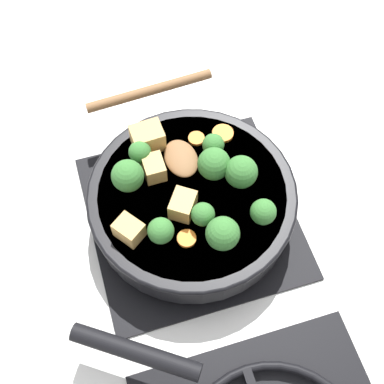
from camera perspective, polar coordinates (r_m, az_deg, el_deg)
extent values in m
plane|color=silver|center=(0.83, 0.00, -2.67)|extent=(2.40, 2.40, 0.00)
cube|color=black|center=(0.83, 0.00, -2.55)|extent=(0.31, 0.31, 0.01)
torus|color=black|center=(0.82, 0.00, -2.04)|extent=(0.24, 0.24, 0.01)
cube|color=black|center=(0.82, 0.00, -2.04)|extent=(0.01, 0.23, 0.01)
cube|color=black|center=(0.82, 0.00, -2.04)|extent=(0.23, 0.01, 0.01)
cylinder|color=black|center=(0.79, 0.00, -0.95)|extent=(0.30, 0.30, 0.05)
cylinder|color=brown|center=(0.79, 0.00, -0.81)|extent=(0.27, 0.27, 0.04)
torus|color=black|center=(0.77, 0.00, -0.15)|extent=(0.31, 0.31, 0.01)
cylinder|color=black|center=(0.70, -6.04, -16.60)|extent=(0.15, 0.12, 0.02)
ellipsoid|color=brown|center=(0.79, -1.42, 3.55)|extent=(0.05, 0.07, 0.01)
cylinder|color=brown|center=(0.87, -4.54, 10.72)|extent=(0.21, 0.03, 0.02)
cube|color=tan|center=(0.80, -4.77, 5.77)|extent=(0.05, 0.04, 0.04)
cube|color=tan|center=(0.77, -4.07, 2.57)|extent=(0.03, 0.04, 0.03)
cube|color=tan|center=(0.73, -6.73, -4.05)|extent=(0.05, 0.05, 0.03)
cube|color=tan|center=(0.74, -0.98, -1.40)|extent=(0.05, 0.05, 0.03)
cylinder|color=#709956|center=(0.73, 3.20, -5.23)|extent=(0.01, 0.01, 0.01)
sphere|color=#387533|center=(0.70, 3.29, -4.45)|extent=(0.05, 0.05, 0.05)
cylinder|color=#709956|center=(0.77, 5.13, 1.21)|extent=(0.01, 0.01, 0.01)
sphere|color=#387533|center=(0.75, 5.27, 2.14)|extent=(0.05, 0.05, 0.05)
cylinder|color=#709956|center=(0.79, -5.47, 3.52)|extent=(0.01, 0.01, 0.01)
sphere|color=#387533|center=(0.78, -5.59, 4.27)|extent=(0.03, 0.03, 0.03)
cylinder|color=#709956|center=(0.80, 2.24, 4.34)|extent=(0.01, 0.01, 0.01)
sphere|color=#387533|center=(0.78, 2.29, 5.09)|extent=(0.03, 0.03, 0.03)
cylinder|color=#709956|center=(0.74, 1.49, -2.96)|extent=(0.01, 0.01, 0.01)
sphere|color=#387533|center=(0.72, 1.53, -2.31)|extent=(0.03, 0.03, 0.03)
cylinder|color=#709956|center=(0.73, -3.27, -4.82)|extent=(0.01, 0.01, 0.01)
sphere|color=#387533|center=(0.71, -3.35, -4.15)|extent=(0.04, 0.04, 0.04)
cylinder|color=#709956|center=(0.74, 7.44, -2.81)|extent=(0.01, 0.01, 0.01)
sphere|color=#387533|center=(0.73, 7.61, -2.11)|extent=(0.04, 0.04, 0.04)
cylinder|color=#709956|center=(0.78, 2.29, 2.07)|extent=(0.01, 0.01, 0.01)
sphere|color=#387533|center=(0.76, 2.35, 3.02)|extent=(0.05, 0.05, 0.05)
cylinder|color=#709956|center=(0.77, -6.70, 0.82)|extent=(0.01, 0.01, 0.01)
sphere|color=#387533|center=(0.75, -6.88, 1.72)|extent=(0.05, 0.05, 0.05)
cylinder|color=orange|center=(0.73, -0.58, -4.98)|extent=(0.03, 0.03, 0.01)
cylinder|color=orange|center=(0.82, 3.31, 6.26)|extent=(0.03, 0.03, 0.01)
cylinder|color=orange|center=(0.81, 0.47, 5.73)|extent=(0.02, 0.02, 0.01)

